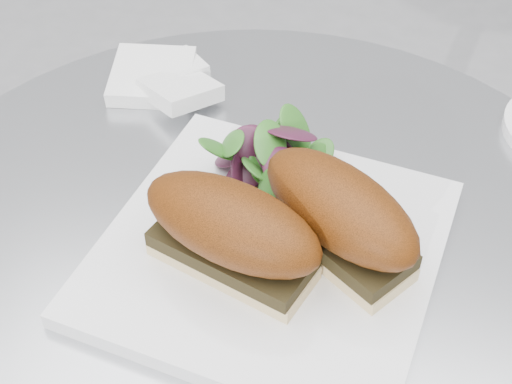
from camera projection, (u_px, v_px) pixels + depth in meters
plate at (271, 250)px, 0.61m from camera, size 0.31×0.31×0.02m
sandwich_left at (231, 231)px, 0.56m from camera, size 0.17×0.11×0.08m
sandwich_right at (339, 214)px, 0.57m from camera, size 0.17×0.15×0.08m
salad at (269, 155)px, 0.65m from camera, size 0.10×0.10×0.05m
napkin at (167, 88)px, 0.78m from camera, size 0.13×0.13×0.02m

